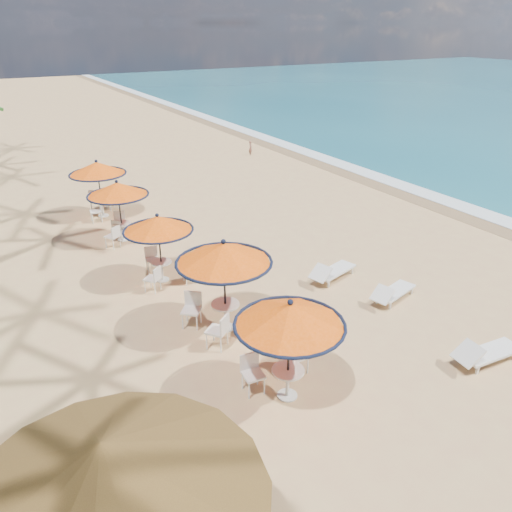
{
  "coord_description": "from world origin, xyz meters",
  "views": [
    {
      "loc": [
        -9.69,
        -7.41,
        7.61
      ],
      "look_at": [
        -2.8,
        4.43,
        1.2
      ],
      "focal_mm": 35.0,
      "sensor_mm": 36.0,
      "label": 1
    }
  ],
  "objects_px": {
    "lounger_mid": "(392,292)",
    "station_4": "(98,175)",
    "station_2": "(159,232)",
    "station_3": "(117,197)",
    "station_1": "(223,265)",
    "lounger_near": "(485,352)",
    "station_0": "(288,323)",
    "lounger_far": "(331,271)",
    "palapa": "(106,474)"
  },
  "relations": [
    {
      "from": "station_0",
      "to": "station_1",
      "type": "xyz_separation_m",
      "value": [
        0.02,
        3.05,
        0.04
      ]
    },
    {
      "from": "station_0",
      "to": "station_4",
      "type": "distance_m",
      "value": 13.69
    },
    {
      "from": "lounger_far",
      "to": "lounger_near",
      "type": "bearing_deg",
      "value": -100.34
    },
    {
      "from": "station_0",
      "to": "lounger_mid",
      "type": "bearing_deg",
      "value": 20.61
    },
    {
      "from": "station_1",
      "to": "lounger_mid",
      "type": "bearing_deg",
      "value": -12.88
    },
    {
      "from": "station_1",
      "to": "palapa",
      "type": "height_order",
      "value": "palapa"
    },
    {
      "from": "lounger_mid",
      "to": "lounger_near",
      "type": "bearing_deg",
      "value": -108.56
    },
    {
      "from": "lounger_near",
      "to": "palapa",
      "type": "height_order",
      "value": "palapa"
    },
    {
      "from": "station_2",
      "to": "station_4",
      "type": "relative_size",
      "value": 0.93
    },
    {
      "from": "station_4",
      "to": "lounger_mid",
      "type": "relative_size",
      "value": 1.33
    },
    {
      "from": "lounger_near",
      "to": "lounger_mid",
      "type": "relative_size",
      "value": 1.05
    },
    {
      "from": "station_3",
      "to": "station_4",
      "type": "bearing_deg",
      "value": 88.91
    },
    {
      "from": "station_2",
      "to": "lounger_far",
      "type": "height_order",
      "value": "station_2"
    },
    {
      "from": "lounger_mid",
      "to": "lounger_far",
      "type": "height_order",
      "value": "lounger_far"
    },
    {
      "from": "station_2",
      "to": "lounger_far",
      "type": "distance_m",
      "value": 5.65
    },
    {
      "from": "station_3",
      "to": "palapa",
      "type": "height_order",
      "value": "palapa"
    },
    {
      "from": "station_1",
      "to": "palapa",
      "type": "xyz_separation_m",
      "value": [
        -4.46,
        -5.69,
        0.7
      ]
    },
    {
      "from": "station_0",
      "to": "palapa",
      "type": "xyz_separation_m",
      "value": [
        -4.44,
        -2.64,
        0.73
      ]
    },
    {
      "from": "station_2",
      "to": "lounger_mid",
      "type": "relative_size",
      "value": 1.24
    },
    {
      "from": "palapa",
      "to": "station_3",
      "type": "bearing_deg",
      "value": 73.8
    },
    {
      "from": "lounger_far",
      "to": "station_0",
      "type": "bearing_deg",
      "value": -153.81
    },
    {
      "from": "lounger_near",
      "to": "station_1",
      "type": "bearing_deg",
      "value": 141.52
    },
    {
      "from": "lounger_near",
      "to": "palapa",
      "type": "relative_size",
      "value": 0.47
    },
    {
      "from": "station_0",
      "to": "lounger_mid",
      "type": "relative_size",
      "value": 1.34
    },
    {
      "from": "station_1",
      "to": "station_2",
      "type": "height_order",
      "value": "station_1"
    },
    {
      "from": "lounger_far",
      "to": "palapa",
      "type": "distance_m",
      "value": 11.17
    },
    {
      "from": "palapa",
      "to": "station_2",
      "type": "bearing_deg",
      "value": 66.62
    },
    {
      "from": "palapa",
      "to": "lounger_near",
      "type": "bearing_deg",
      "value": 7.02
    },
    {
      "from": "station_4",
      "to": "lounger_mid",
      "type": "bearing_deg",
      "value": -64.64
    },
    {
      "from": "station_4",
      "to": "palapa",
      "type": "distance_m",
      "value": 16.8
    },
    {
      "from": "station_1",
      "to": "station_2",
      "type": "xyz_separation_m",
      "value": [
        -0.45,
        3.58,
        -0.25
      ]
    },
    {
      "from": "station_2",
      "to": "lounger_mid",
      "type": "xyz_separation_m",
      "value": [
        5.48,
        -4.73,
        -1.39
      ]
    },
    {
      "from": "station_3",
      "to": "palapa",
      "type": "bearing_deg",
      "value": -106.2
    },
    {
      "from": "station_1",
      "to": "palapa",
      "type": "relative_size",
      "value": 0.64
    },
    {
      "from": "station_0",
      "to": "station_1",
      "type": "height_order",
      "value": "station_1"
    },
    {
      "from": "station_4",
      "to": "lounger_far",
      "type": "relative_size",
      "value": 1.26
    },
    {
      "from": "station_1",
      "to": "station_3",
      "type": "xyz_separation_m",
      "value": [
        -0.61,
        7.55,
        -0.19
      ]
    },
    {
      "from": "station_2",
      "to": "station_3",
      "type": "bearing_deg",
      "value": 92.33
    },
    {
      "from": "station_3",
      "to": "lounger_far",
      "type": "height_order",
      "value": "station_3"
    },
    {
      "from": "station_3",
      "to": "station_2",
      "type": "bearing_deg",
      "value": -87.67
    },
    {
      "from": "lounger_mid",
      "to": "station_4",
      "type": "bearing_deg",
      "value": 100.43
    },
    {
      "from": "station_0",
      "to": "station_3",
      "type": "distance_m",
      "value": 10.62
    },
    {
      "from": "station_0",
      "to": "lounger_far",
      "type": "bearing_deg",
      "value": 42.01
    },
    {
      "from": "station_2",
      "to": "lounger_far",
      "type": "xyz_separation_m",
      "value": [
        4.75,
        -2.74,
        -1.38
      ]
    },
    {
      "from": "station_0",
      "to": "station_1",
      "type": "bearing_deg",
      "value": 89.64
    },
    {
      "from": "station_2",
      "to": "lounger_mid",
      "type": "bearing_deg",
      "value": -40.8
    },
    {
      "from": "station_1",
      "to": "lounger_near",
      "type": "height_order",
      "value": "station_1"
    },
    {
      "from": "lounger_near",
      "to": "lounger_mid",
      "type": "height_order",
      "value": "lounger_near"
    },
    {
      "from": "lounger_mid",
      "to": "station_3",
      "type": "bearing_deg",
      "value": 108.03
    },
    {
      "from": "station_4",
      "to": "lounger_near",
      "type": "bearing_deg",
      "value": -70.52
    }
  ]
}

